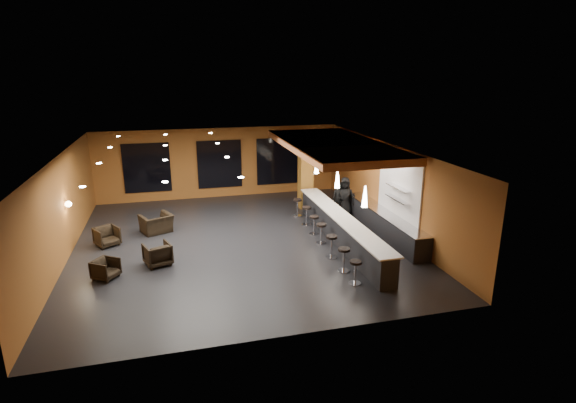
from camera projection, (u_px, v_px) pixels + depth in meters
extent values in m
cube|color=black|center=(240.00, 243.00, 17.03)|extent=(12.00, 13.00, 0.10)
cube|color=black|center=(237.00, 149.00, 16.01)|extent=(12.00, 13.00, 0.10)
cube|color=brown|center=(219.00, 163.00, 22.60)|extent=(12.00, 0.10, 3.50)
cube|color=brown|center=(281.00, 273.00, 10.45)|extent=(12.00, 0.10, 3.50)
cube|color=brown|center=(60.00, 210.00, 15.06)|extent=(0.10, 13.00, 3.50)
cube|color=brown|center=(389.00, 187.00, 17.99)|extent=(0.10, 13.00, 3.50)
cube|color=#B26234|center=(333.00, 145.00, 17.96)|extent=(3.60, 8.00, 0.28)
cube|color=black|center=(147.00, 168.00, 21.66)|extent=(2.20, 0.06, 2.40)
cube|color=black|center=(220.00, 164.00, 22.51)|extent=(2.20, 0.06, 2.40)
cube|color=black|center=(278.00, 161.00, 23.24)|extent=(2.20, 0.06, 2.40)
cube|color=white|center=(399.00, 187.00, 16.97)|extent=(0.06, 3.20, 2.40)
cube|color=black|center=(341.00, 230.00, 16.83)|extent=(0.60, 8.00, 1.00)
cube|color=white|center=(341.00, 216.00, 16.68)|extent=(0.78, 8.10, 0.05)
cube|color=black|center=(383.00, 223.00, 17.80)|extent=(0.70, 6.00, 0.86)
cube|color=silver|center=(384.00, 212.00, 17.67)|extent=(0.72, 6.00, 0.03)
cube|color=silver|center=(398.00, 199.00, 16.86)|extent=(0.30, 1.50, 0.03)
cube|color=silver|center=(398.00, 187.00, 16.73)|extent=(0.30, 1.50, 0.03)
cube|color=#916020|center=(306.00, 171.00, 20.74)|extent=(0.60, 0.60, 3.50)
sphere|color=#FFE5B2|center=(68.00, 204.00, 15.55)|extent=(0.22, 0.22, 0.22)
cone|color=white|center=(365.00, 197.00, 14.45)|extent=(0.20, 0.20, 0.70)
cone|color=white|center=(337.00, 179.00, 16.77)|extent=(0.20, 0.20, 0.70)
cone|color=white|center=(317.00, 165.00, 19.09)|extent=(0.20, 0.20, 0.70)
imported|color=black|center=(339.00, 199.00, 19.74)|extent=(0.63, 0.47, 1.56)
imported|color=black|center=(346.00, 196.00, 19.89)|extent=(1.02, 0.92, 1.73)
imported|color=black|center=(345.00, 197.00, 19.71)|extent=(1.00, 0.85, 1.75)
imported|color=black|center=(106.00, 269.00, 13.98)|extent=(0.95, 0.95, 0.63)
imported|color=black|center=(158.00, 254.00, 14.94)|extent=(1.03, 1.05, 0.75)
imported|color=black|center=(107.00, 236.00, 16.56)|extent=(1.06, 1.07, 0.72)
imported|color=black|center=(156.00, 224.00, 17.90)|extent=(1.44, 1.37, 0.74)
cylinder|color=silver|center=(355.00, 283.00, 13.70)|extent=(0.38, 0.38, 0.03)
cylinder|color=silver|center=(355.00, 273.00, 13.61)|extent=(0.07, 0.07, 0.66)
cylinder|color=black|center=(356.00, 262.00, 13.51)|extent=(0.36, 0.36, 0.08)
cylinder|color=silver|center=(343.00, 271.00, 14.55)|extent=(0.40, 0.40, 0.03)
cylinder|color=silver|center=(344.00, 261.00, 14.45)|extent=(0.07, 0.07, 0.71)
cylinder|color=black|center=(344.00, 249.00, 14.34)|extent=(0.38, 0.38, 0.08)
cylinder|color=silver|center=(331.00, 257.00, 15.60)|extent=(0.41, 0.41, 0.03)
cylinder|color=silver|center=(331.00, 247.00, 15.50)|extent=(0.07, 0.07, 0.72)
cylinder|color=black|center=(332.00, 237.00, 15.39)|extent=(0.39, 0.39, 0.08)
cylinder|color=silver|center=(321.00, 243.00, 16.87)|extent=(0.39, 0.39, 0.03)
cylinder|color=silver|center=(321.00, 234.00, 16.77)|extent=(0.07, 0.07, 0.68)
cylinder|color=black|center=(321.00, 225.00, 16.67)|extent=(0.37, 0.37, 0.08)
cylinder|color=silver|center=(314.00, 234.00, 17.80)|extent=(0.38, 0.38, 0.03)
cylinder|color=silver|center=(314.00, 226.00, 17.70)|extent=(0.07, 0.07, 0.67)
cylinder|color=black|center=(314.00, 217.00, 17.60)|extent=(0.36, 0.36, 0.08)
cylinder|color=silver|center=(307.00, 225.00, 18.84)|extent=(0.40, 0.40, 0.03)
cylinder|color=silver|center=(307.00, 217.00, 18.74)|extent=(0.07, 0.07, 0.70)
cylinder|color=black|center=(307.00, 208.00, 18.63)|extent=(0.38, 0.38, 0.08)
cylinder|color=silver|center=(297.00, 216.00, 19.99)|extent=(0.40, 0.40, 0.03)
cylinder|color=silver|center=(297.00, 208.00, 19.89)|extent=(0.07, 0.07, 0.70)
cylinder|color=black|center=(297.00, 200.00, 19.78)|extent=(0.38, 0.38, 0.08)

